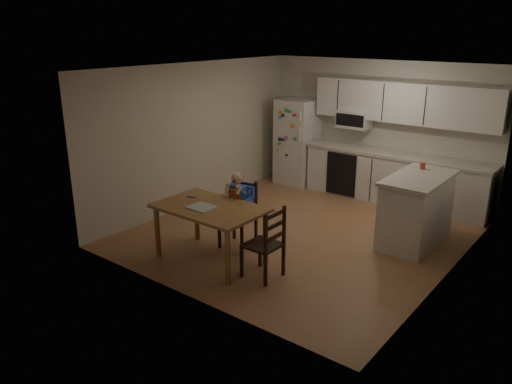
{
  "coord_description": "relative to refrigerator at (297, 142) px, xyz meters",
  "views": [
    {
      "loc": [
        3.88,
        -6.14,
        3.05
      ],
      "look_at": [
        -0.15,
        -1.0,
        0.89
      ],
      "focal_mm": 35.0,
      "sensor_mm": 36.0,
      "label": 1
    }
  ],
  "objects": [
    {
      "name": "kitchen_island",
      "position": [
        3.06,
        -1.46,
        -0.33
      ],
      "size": [
        0.73,
        1.39,
        1.02
      ],
      "color": "silver",
      "rests_on": "ground"
    },
    {
      "name": "kitchen_run",
      "position": [
        2.05,
        0.09,
        0.03
      ],
      "size": [
        3.37,
        0.62,
        2.15
      ],
      "color": "silver",
      "rests_on": "ground"
    },
    {
      "name": "red_cup",
      "position": [
        2.95,
        -1.07,
        0.22
      ],
      "size": [
        0.08,
        0.08,
        0.1
      ],
      "primitive_type": "cylinder",
      "color": "#BB412B",
      "rests_on": "kitchen_island"
    },
    {
      "name": "chair_side",
      "position": [
        2.04,
        -3.7,
        -0.31
      ],
      "size": [
        0.42,
        0.42,
        0.95
      ],
      "rotation": [
        0.0,
        0.0,
        -1.58
      ],
      "color": "black",
      "rests_on": "ground"
    },
    {
      "name": "chair_booster",
      "position": [
        1.09,
        -3.14,
        -0.17
      ],
      "size": [
        0.47,
        0.47,
        1.13
      ],
      "rotation": [
        0.0,
        0.0,
        0.12
      ],
      "color": "black",
      "rests_on": "ground"
    },
    {
      "name": "dining_table",
      "position": [
        1.09,
        -3.75,
        -0.18
      ],
      "size": [
        1.45,
        0.93,
        0.78
      ],
      "color": "brown",
      "rests_on": "ground"
    },
    {
      "name": "room",
      "position": [
        1.55,
        -1.67,
        0.4
      ],
      "size": [
        4.52,
        5.01,
        2.51
      ],
      "color": "#9C6C49",
      "rests_on": "ground"
    },
    {
      "name": "refrigerator",
      "position": [
        0.0,
        0.0,
        0.0
      ],
      "size": [
        0.72,
        0.7,
        1.7
      ],
      "primitive_type": "cube",
      "color": "silver",
      "rests_on": "ground"
    },
    {
      "name": "napkin",
      "position": [
        1.04,
        -3.86,
        -0.07
      ],
      "size": [
        0.34,
        0.3,
        0.01
      ],
      "primitive_type": "cube",
      "color": "#A5A5AA",
      "rests_on": "dining_table"
    },
    {
      "name": "toddler_spoon",
      "position": [
        0.63,
        -3.65,
        -0.06
      ],
      "size": [
        0.12,
        0.06,
        0.02
      ],
      "primitive_type": "cylinder",
      "rotation": [
        0.0,
        1.57,
        0.35
      ],
      "color": "blue",
      "rests_on": "dining_table"
    }
  ]
}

